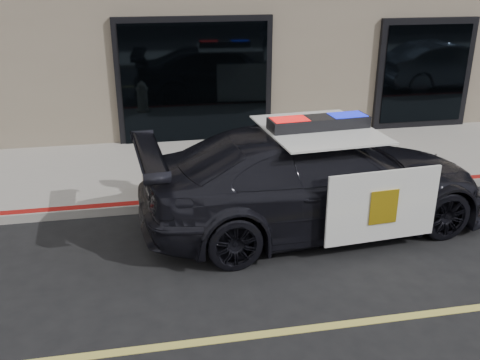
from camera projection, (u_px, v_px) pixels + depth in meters
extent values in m
plane|color=black|center=(352.00, 324.00, 6.21)|extent=(120.00, 120.00, 0.00)
cube|color=gray|center=(255.00, 164.00, 10.97)|extent=(60.00, 3.50, 0.15)
imported|color=black|center=(316.00, 179.00, 8.28)|extent=(3.08, 5.80, 1.58)
cube|color=white|center=(383.00, 206.00, 7.41)|extent=(1.69, 0.17, 1.06)
cube|color=white|center=(318.00, 154.00, 9.44)|extent=(1.69, 0.17, 1.06)
cube|color=white|center=(318.00, 129.00, 7.98)|extent=(1.73, 2.02, 0.03)
cube|color=gold|center=(384.00, 207.00, 7.38)|extent=(0.42, 0.05, 0.50)
cube|color=black|center=(319.00, 123.00, 7.95)|extent=(1.54, 0.51, 0.18)
cube|color=red|center=(290.00, 124.00, 7.83)|extent=(0.55, 0.38, 0.17)
cube|color=#0C19CC|center=(347.00, 120.00, 8.06)|extent=(0.55, 0.38, 0.17)
cylinder|color=beige|center=(151.00, 190.00, 9.42)|extent=(0.38, 0.38, 0.08)
cylinder|color=beige|center=(150.00, 174.00, 9.31)|extent=(0.27, 0.27, 0.52)
cylinder|color=beige|center=(149.00, 158.00, 9.20)|extent=(0.32, 0.32, 0.06)
sphere|color=beige|center=(148.00, 155.00, 9.18)|extent=(0.24, 0.24, 0.24)
cylinder|color=beige|center=(148.00, 149.00, 9.14)|extent=(0.07, 0.07, 0.07)
cylinder|color=beige|center=(149.00, 166.00, 9.44)|extent=(0.14, 0.13, 0.14)
cylinder|color=beige|center=(150.00, 173.00, 9.12)|extent=(0.14, 0.13, 0.14)
cylinder|color=beige|center=(150.00, 178.00, 9.12)|extent=(0.18, 0.15, 0.18)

